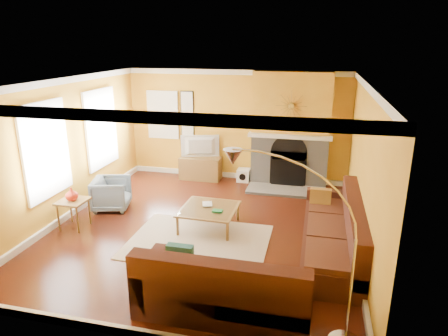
% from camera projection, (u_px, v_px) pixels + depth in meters
% --- Properties ---
extents(floor, '(5.50, 6.00, 0.02)m').
position_uv_depth(floor, '(203.00, 228.00, 7.49)').
color(floor, '#572212').
rests_on(floor, ground).
extents(ceiling, '(5.50, 6.00, 0.02)m').
position_uv_depth(ceiling, '(201.00, 81.00, 6.66)').
color(ceiling, white).
rests_on(ceiling, ground).
extents(wall_back, '(5.50, 0.02, 2.70)m').
position_uv_depth(wall_back, '(236.00, 126.00, 9.87)').
color(wall_back, gold).
rests_on(wall_back, ground).
extents(wall_front, '(5.50, 0.02, 2.70)m').
position_uv_depth(wall_front, '(123.00, 236.00, 4.28)').
color(wall_front, gold).
rests_on(wall_front, ground).
extents(wall_left, '(0.02, 6.00, 2.70)m').
position_uv_depth(wall_left, '(64.00, 150.00, 7.68)').
color(wall_left, gold).
rests_on(wall_left, ground).
extents(wall_right, '(0.02, 6.00, 2.70)m').
position_uv_depth(wall_right, '(365.00, 170.00, 6.47)').
color(wall_right, gold).
rests_on(wall_right, ground).
extents(baseboard, '(5.50, 6.00, 0.12)m').
position_uv_depth(baseboard, '(203.00, 225.00, 7.47)').
color(baseboard, white).
rests_on(baseboard, floor).
extents(crown_molding, '(5.50, 6.00, 0.12)m').
position_uv_depth(crown_molding, '(201.00, 85.00, 6.68)').
color(crown_molding, white).
rests_on(crown_molding, ceiling).
extents(window_left_near, '(0.06, 1.22, 1.72)m').
position_uv_depth(window_left_near, '(100.00, 128.00, 8.83)').
color(window_left_near, white).
rests_on(window_left_near, wall_left).
extents(window_left_far, '(0.06, 1.22, 1.72)m').
position_uv_depth(window_left_far, '(45.00, 150.00, 7.07)').
color(window_left_far, white).
rests_on(window_left_far, wall_left).
extents(window_back, '(0.82, 0.06, 1.22)m').
position_uv_depth(window_back, '(163.00, 115.00, 10.18)').
color(window_back, white).
rests_on(window_back, wall_back).
extents(wall_art, '(0.34, 0.04, 1.14)m').
position_uv_depth(wall_art, '(187.00, 114.00, 10.03)').
color(wall_art, white).
rests_on(wall_art, wall_back).
extents(fireplace, '(1.80, 0.40, 2.70)m').
position_uv_depth(fireplace, '(291.00, 130.00, 9.37)').
color(fireplace, gray).
rests_on(fireplace, floor).
extents(mantel, '(1.92, 0.22, 0.08)m').
position_uv_depth(mantel, '(290.00, 136.00, 9.18)').
color(mantel, white).
rests_on(mantel, fireplace).
extents(hearth, '(1.80, 0.70, 0.06)m').
position_uv_depth(hearth, '(286.00, 191.00, 9.26)').
color(hearth, gray).
rests_on(hearth, floor).
extents(sunburst, '(0.70, 0.04, 0.70)m').
position_uv_depth(sunburst, '(291.00, 106.00, 8.98)').
color(sunburst, olive).
rests_on(sunburst, fireplace).
extents(rug, '(2.40, 1.80, 0.02)m').
position_uv_depth(rug, '(199.00, 241.00, 6.97)').
color(rug, beige).
rests_on(rug, floor).
extents(sectional_sofa, '(2.92, 3.73, 0.90)m').
position_uv_depth(sectional_sofa, '(267.00, 233.00, 6.29)').
color(sectional_sofa, '#461F16').
rests_on(sectional_sofa, floor).
extents(coffee_table, '(1.04, 1.04, 0.40)m').
position_uv_depth(coffee_table, '(209.00, 218.00, 7.45)').
color(coffee_table, white).
rests_on(coffee_table, floor).
extents(media_console, '(1.02, 0.46, 0.56)m').
position_uv_depth(media_console, '(201.00, 168.00, 10.08)').
color(media_console, olive).
rests_on(media_console, floor).
extents(tv, '(0.95, 0.40, 0.55)m').
position_uv_depth(tv, '(200.00, 147.00, 9.91)').
color(tv, black).
rests_on(tv, media_console).
extents(subwoofer, '(0.31, 0.31, 0.31)m').
position_uv_depth(subwoofer, '(244.00, 175.00, 9.95)').
color(subwoofer, white).
rests_on(subwoofer, floor).
extents(armchair, '(0.88, 0.87, 0.66)m').
position_uv_depth(armchair, '(112.00, 194.00, 8.26)').
color(armchair, slate).
rests_on(armchair, floor).
extents(side_table, '(0.50, 0.50, 0.54)m').
position_uv_depth(side_table, '(74.00, 214.00, 7.44)').
color(side_table, olive).
rests_on(side_table, floor).
extents(vase, '(0.25, 0.25, 0.24)m').
position_uv_depth(vase, '(72.00, 194.00, 7.32)').
color(vase, red).
rests_on(vase, side_table).
extents(book, '(0.25, 0.29, 0.02)m').
position_uv_depth(book, '(203.00, 204.00, 7.51)').
color(book, white).
rests_on(book, coffee_table).
extents(arc_lamp, '(1.42, 0.36, 2.25)m').
position_uv_depth(arc_lamp, '(296.00, 253.00, 4.38)').
color(arc_lamp, silver).
rests_on(arc_lamp, floor).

